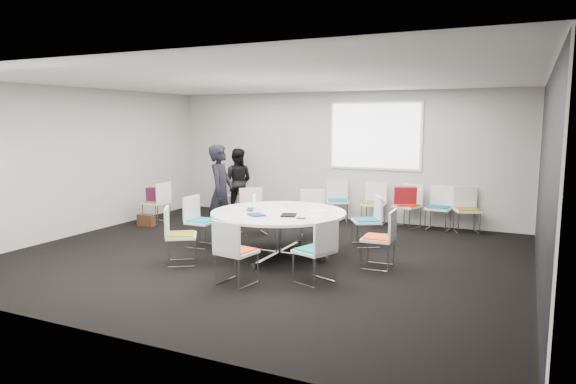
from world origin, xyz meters
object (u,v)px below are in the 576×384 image
at_px(chair_back_b, 374,212).
at_px(chair_back_c, 407,214).
at_px(laptop, 253,209).
at_px(chair_spare_left, 157,210).
at_px(cup, 286,205).
at_px(chair_person_back, 241,201).
at_px(chair_ring_c, 312,223).
at_px(person_back, 237,181).
at_px(maroon_bag, 156,194).
at_px(chair_ring_b, 367,231).
at_px(chair_ring_d, 254,220).
at_px(chair_back_d, 438,217).
at_px(chair_back_e, 466,219).
at_px(chair_ring_h, 315,263).
at_px(chair_back_a, 337,209).
at_px(chair_ring_e, 201,231).
at_px(chair_ring_a, 379,250).
at_px(chair_ring_f, 181,247).
at_px(person_main, 221,192).
at_px(conference_table, 279,224).
at_px(chair_ring_g, 236,264).
at_px(brown_bag, 146,220).

xyz_separation_m(chair_back_b, chair_back_c, (0.71, 0.00, 0.00)).
xyz_separation_m(chair_back_b, laptop, (-1.13, -3.16, 0.47)).
xyz_separation_m(chair_spare_left, cup, (3.50, -0.95, 0.50)).
height_order(chair_back_c, chair_person_back, same).
xyz_separation_m(chair_ring_c, person_back, (-2.51, 1.48, 0.49)).
distance_m(person_back, maroon_bag, 1.95).
distance_m(chair_ring_b, cup, 1.53).
distance_m(chair_ring_d, chair_back_d, 3.67).
bearing_deg(chair_ring_c, chair_ring_d, -9.01).
bearing_deg(chair_back_e, chair_ring_h, 49.77).
bearing_deg(chair_back_a, chair_back_c, 157.67).
bearing_deg(laptop, chair_back_e, -70.83).
xyz_separation_m(chair_ring_e, laptop, (1.05, -0.03, 0.47)).
bearing_deg(chair_ring_h, chair_back_a, 36.25).
bearing_deg(chair_person_back, laptop, 118.25).
distance_m(chair_ring_a, chair_back_c, 3.09).
bearing_deg(chair_ring_f, chair_ring_h, 57.18).
bearing_deg(chair_back_a, maroon_bag, 4.88).
relative_size(chair_ring_f, person_main, 0.50).
relative_size(chair_back_e, person_main, 0.50).
bearing_deg(chair_back_b, person_back, 0.24).
xyz_separation_m(chair_back_a, maroon_bag, (-3.44, -1.80, 0.34)).
bearing_deg(conference_table, maroon_bag, 159.94).
bearing_deg(chair_spare_left, chair_ring_d, -90.54).
xyz_separation_m(chair_ring_e, maroon_bag, (-2.06, 1.32, 0.34)).
bearing_deg(chair_ring_g, chair_ring_d, 123.52).
xyz_separation_m(chair_ring_b, chair_ring_e, (-2.58, -1.27, 0.00)).
height_order(chair_ring_c, laptop, chair_ring_c).
distance_m(chair_ring_c, chair_ring_g, 3.03).
distance_m(chair_ring_g, chair_back_a, 4.65).
relative_size(conference_table, cup, 24.04).
bearing_deg(chair_back_c, chair_ring_d, 58.06).
relative_size(chair_ring_b, chair_person_back, 1.00).
relative_size(chair_ring_g, chair_ring_h, 1.00).
bearing_deg(conference_table, chair_ring_e, -179.06).
bearing_deg(brown_bag, chair_back_b, 26.77).
height_order(chair_ring_d, cup, chair_ring_d).
distance_m(chair_ring_e, brown_bag, 2.29).
bearing_deg(chair_ring_f, person_back, 165.74).
relative_size(chair_ring_d, chair_back_b, 1.00).
bearing_deg(chair_ring_b, chair_ring_f, 105.41).
relative_size(chair_ring_g, laptop, 3.03).
bearing_deg(chair_ring_d, chair_ring_h, 86.17).
height_order(chair_ring_g, chair_back_e, same).
relative_size(chair_ring_h, chair_back_e, 1.00).
xyz_separation_m(chair_ring_a, cup, (-1.68, 0.32, 0.50)).
bearing_deg(conference_table, chair_back_a, 91.94).
relative_size(chair_ring_f, chair_ring_g, 1.00).
bearing_deg(person_back, chair_ring_d, 112.67).
xyz_separation_m(chair_person_back, laptop, (2.10, -3.18, 0.47)).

